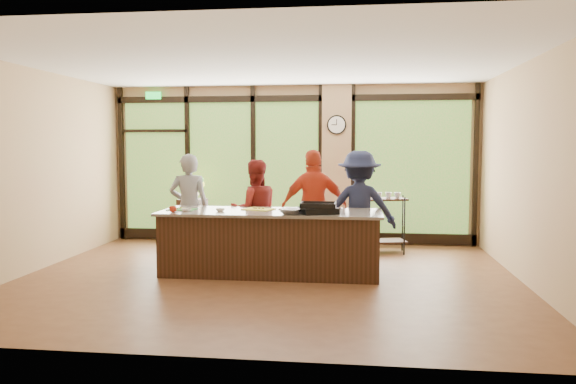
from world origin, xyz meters
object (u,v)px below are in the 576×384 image
(island_base, at_px, (271,244))
(cook_left, at_px, (189,207))
(cook_right, at_px, (359,208))
(flower_stand, at_px, (193,222))
(bar_cart, at_px, (383,216))
(roasting_pan, at_px, (318,210))

(island_base, distance_m, cook_left, 1.69)
(island_base, relative_size, cook_right, 1.74)
(cook_left, relative_size, flower_stand, 2.01)
(island_base, bearing_deg, flower_stand, 129.88)
(cook_right, distance_m, bar_cart, 1.14)
(island_base, bearing_deg, bar_cart, 47.31)
(bar_cart, bearing_deg, island_base, -146.93)
(cook_right, height_order, roasting_pan, cook_right)
(flower_stand, distance_m, bar_cart, 3.55)
(cook_right, height_order, bar_cart, cook_right)
(island_base, distance_m, roasting_pan, 0.91)
(island_base, relative_size, flower_stand, 3.59)
(island_base, height_order, bar_cart, bar_cart)
(cook_left, xyz_separation_m, flower_stand, (-0.38, 1.44, -0.44))
(cook_left, height_order, flower_stand, cook_left)
(island_base, relative_size, roasting_pan, 6.33)
(island_base, bearing_deg, roasting_pan, -18.37)
(flower_stand, bearing_deg, island_base, -33.74)
(cook_left, relative_size, cook_right, 0.97)
(bar_cart, bearing_deg, cook_right, -126.47)
(cook_left, height_order, bar_cart, cook_left)
(roasting_pan, distance_m, flower_stand, 3.55)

